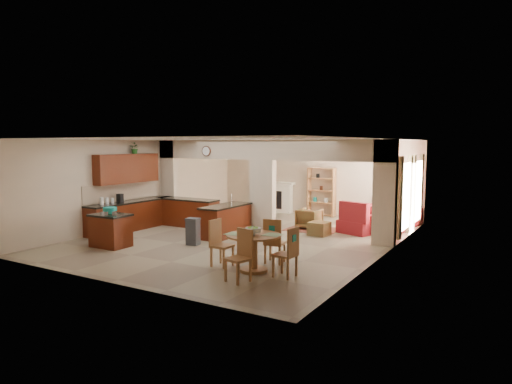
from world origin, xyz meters
The scene contains 39 objects.
floor centered at (0.00, 0.00, 0.00)m, with size 10.00×10.00×0.00m, color gray.
ceiling centered at (0.00, 0.00, 2.80)m, with size 10.00×10.00×0.00m, color white.
wall_back centered at (0.00, 5.00, 1.40)m, with size 8.00×8.00×0.00m, color #C1AA8D.
wall_front centered at (0.00, -5.00, 1.40)m, with size 8.00×8.00×0.00m, color #C1AA8D.
wall_left centered at (-4.00, 0.00, 1.40)m, with size 10.00×10.00×0.00m, color #C1AA8D.
wall_right centered at (4.00, 0.00, 1.40)m, with size 10.00×10.00×0.00m, color #C1AA8D.
partition_left_pier centered at (-3.70, 1.00, 1.40)m, with size 0.60×0.25×2.80m, color #C1AA8D.
partition_center_pier centered at (0.00, 1.00, 1.10)m, with size 0.80×0.25×2.20m, color #C1AA8D.
partition_right_pier centered at (3.70, 1.00, 1.40)m, with size 0.60×0.25×2.80m, color #C1AA8D.
partition_header centered at (0.00, 1.00, 2.50)m, with size 8.00×0.25×0.60m, color #C1AA8D.
kitchen_counter centered at (-3.26, -0.25, 0.46)m, with size 2.52×3.29×1.48m.
upper_cabinets centered at (-3.82, -0.80, 1.92)m, with size 0.35×2.40×0.90m, color #431707.
peninsula centered at (-0.60, -0.11, 0.46)m, with size 0.70×1.85×0.91m.
wall_clock centered at (-2.00, 0.85, 2.45)m, with size 0.34×0.34×0.03m, color #512B1B.
rug centered at (1.20, 2.10, 0.01)m, with size 1.60×1.30×0.01m, color brown.
fireplace centered at (-1.60, 4.83, 0.61)m, with size 1.60×0.35×1.20m.
shelving_unit centered at (0.35, 4.82, 0.90)m, with size 1.00×0.32×1.80m, color #985B34.
window_a centered at (3.97, 2.30, 1.20)m, with size 0.02×0.90×1.90m, color white.
window_b centered at (3.97, 4.00, 1.20)m, with size 0.02×0.90×1.90m, color white.
glazed_door centered at (3.97, 3.15, 1.05)m, with size 0.02×0.70×2.10m, color white.
drape_a_left centered at (3.93, 1.70, 1.20)m, with size 0.10×0.28×2.30m, color #43211B.
drape_a_right centered at (3.93, 2.90, 1.20)m, with size 0.10×0.28×2.30m, color #43211B.
drape_b_left centered at (3.93, 3.40, 1.20)m, with size 0.10×0.28×2.30m, color #43211B.
drape_b_right centered at (3.93, 4.60, 1.20)m, with size 0.10×0.28×2.30m, color #43211B.
ceiling_fan centered at (1.50, 3.00, 2.56)m, with size 1.00×1.00×0.10m, color white.
kitchen_island centered at (-2.40, -2.80, 0.43)m, with size 1.00×0.72×0.86m.
teal_bowl centered at (-2.47, -2.74, 0.94)m, with size 0.36×0.36×0.17m, color teal.
trash_can centered at (-0.69, -1.54, 0.33)m, with size 0.31×0.27×0.66m, color #313234.
dining_table centered at (2.00, -2.90, 0.52)m, with size 1.16×1.16×0.79m.
fruit_bowl centered at (2.03, -2.97, 0.88)m, with size 0.33×0.33×0.17m, color #6AC129.
sofa centered at (3.30, 3.46, 0.42)m, with size 1.11×2.85×0.83m, color maroon.
chaise centered at (2.57, 2.23, 0.20)m, with size 0.98×0.80×0.39m, color maroon.
armchair centered at (1.03, 2.20, 0.32)m, with size 0.68×0.70×0.63m, color maroon.
ottoman centered at (1.71, 1.37, 0.20)m, with size 0.54×0.54×0.39m, color maroon.
plant centered at (-3.82, -0.45, 2.55)m, with size 0.32×0.28×0.36m, color #1F4913.
chair_north centered at (2.08, -2.15, 0.55)m, with size 0.48×0.48×1.02m.
chair_east centered at (2.84, -2.93, 0.55)m, with size 0.45×0.45×1.02m.
chair_south centered at (2.14, -3.60, 0.55)m, with size 0.51×0.51×1.02m.
chair_west centered at (1.12, -2.90, 0.55)m, with size 0.44×0.44×1.02m.
Camera 1 is at (6.81, -10.98, 2.67)m, focal length 32.00 mm.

